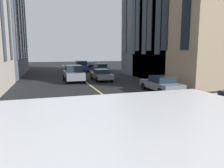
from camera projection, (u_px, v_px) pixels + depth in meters
name	position (u px, v px, depth m)	size (l,w,h in m)	color
lane_centre_line	(93.00, 87.00, 19.87)	(80.00, 0.16, 0.01)	#D8C64C
car_green_parked_a	(102.00, 68.00, 35.69)	(3.90, 1.89, 1.40)	#1E6038
car_grey_oncoming	(73.00, 73.00, 23.30)	(4.70, 2.14, 1.88)	slate
car_grey_mid	(161.00, 84.00, 17.20)	(4.40, 1.95, 1.37)	slate
car_grey_near	(101.00, 75.00, 24.39)	(4.40, 1.95, 1.37)	slate
car_black_trailing	(90.00, 65.00, 44.63)	(4.40, 1.95, 1.37)	black
car_blue_parked_b	(81.00, 66.00, 36.24)	(4.70, 2.14, 1.88)	navy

